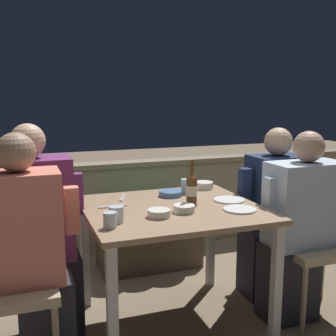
{
  "coord_description": "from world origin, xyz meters",
  "views": [
    {
      "loc": [
        -0.84,
        -2.24,
        1.41
      ],
      "look_at": [
        0.0,
        0.07,
        0.97
      ],
      "focal_mm": 45.0,
      "sensor_mm": 36.0,
      "label": 1
    }
  ],
  "objects_px": {
    "person_coral_top": "(30,254)",
    "beer_bottle": "(192,189)",
    "person_blue_shirt": "(299,227)",
    "chair_right_far": "(296,212)",
    "chair_left_far": "(0,246)",
    "chair_right_near": "(327,226)",
    "person_navy_jumper": "(271,212)",
    "person_purple_stripe": "(40,233)"
  },
  "relations": [
    {
      "from": "person_blue_shirt",
      "to": "chair_right_far",
      "type": "relative_size",
      "value": 1.23
    },
    {
      "from": "person_blue_shirt",
      "to": "beer_bottle",
      "type": "relative_size",
      "value": 4.28
    },
    {
      "from": "chair_left_far",
      "to": "beer_bottle",
      "type": "xyz_separation_m",
      "value": [
        1.07,
        -0.18,
        0.28
      ]
    },
    {
      "from": "chair_right_far",
      "to": "person_navy_jumper",
      "type": "bearing_deg",
      "value": -180.0
    },
    {
      "from": "chair_right_near",
      "to": "chair_right_far",
      "type": "distance_m",
      "value": 0.34
    },
    {
      "from": "person_coral_top",
      "to": "beer_bottle",
      "type": "distance_m",
      "value": 0.96
    },
    {
      "from": "person_blue_shirt",
      "to": "person_navy_jumper",
      "type": "bearing_deg",
      "value": 87.57
    },
    {
      "from": "person_blue_shirt",
      "to": "chair_right_far",
      "type": "distance_m",
      "value": 0.41
    },
    {
      "from": "chair_left_far",
      "to": "person_blue_shirt",
      "type": "distance_m",
      "value": 1.76
    },
    {
      "from": "person_coral_top",
      "to": "person_blue_shirt",
      "type": "xyz_separation_m",
      "value": [
        1.59,
        -0.03,
        -0.03
      ]
    },
    {
      "from": "person_purple_stripe",
      "to": "beer_bottle",
      "type": "relative_size",
      "value": 4.5
    },
    {
      "from": "person_purple_stripe",
      "to": "chair_right_far",
      "type": "bearing_deg",
      "value": 0.5
    },
    {
      "from": "person_coral_top",
      "to": "chair_right_near",
      "type": "relative_size",
      "value": 1.28
    },
    {
      "from": "chair_left_far",
      "to": "person_navy_jumper",
      "type": "bearing_deg",
      "value": 0.5
    },
    {
      "from": "chair_left_far",
      "to": "chair_right_near",
      "type": "height_order",
      "value": "same"
    },
    {
      "from": "chair_left_far",
      "to": "person_purple_stripe",
      "type": "bearing_deg",
      "value": -0.0
    },
    {
      "from": "person_navy_jumper",
      "to": "beer_bottle",
      "type": "height_order",
      "value": "person_navy_jumper"
    },
    {
      "from": "person_blue_shirt",
      "to": "beer_bottle",
      "type": "height_order",
      "value": "person_blue_shirt"
    },
    {
      "from": "person_coral_top",
      "to": "person_purple_stripe",
      "type": "height_order",
      "value": "person_purple_stripe"
    },
    {
      "from": "chair_right_far",
      "to": "beer_bottle",
      "type": "relative_size",
      "value": 3.47
    },
    {
      "from": "chair_right_far",
      "to": "person_blue_shirt",
      "type": "bearing_deg",
      "value": -124.09
    },
    {
      "from": "beer_bottle",
      "to": "chair_right_far",
      "type": "bearing_deg",
      "value": 12.2
    },
    {
      "from": "chair_right_near",
      "to": "beer_bottle",
      "type": "height_order",
      "value": "beer_bottle"
    },
    {
      "from": "person_coral_top",
      "to": "chair_left_far",
      "type": "distance_m",
      "value": 0.33
    },
    {
      "from": "beer_bottle",
      "to": "person_navy_jumper",
      "type": "bearing_deg",
      "value": 15.85
    },
    {
      "from": "person_purple_stripe",
      "to": "person_navy_jumper",
      "type": "bearing_deg",
      "value": 0.56
    },
    {
      "from": "person_navy_jumper",
      "to": "beer_bottle",
      "type": "distance_m",
      "value": 0.75
    },
    {
      "from": "person_blue_shirt",
      "to": "beer_bottle",
      "type": "distance_m",
      "value": 0.73
    },
    {
      "from": "person_purple_stripe",
      "to": "beer_bottle",
      "type": "xyz_separation_m",
      "value": [
        0.86,
        -0.18,
        0.23
      ]
    },
    {
      "from": "beer_bottle",
      "to": "person_coral_top",
      "type": "bearing_deg",
      "value": -172.89
    },
    {
      "from": "beer_bottle",
      "to": "person_purple_stripe",
      "type": "bearing_deg",
      "value": 168.31
    },
    {
      "from": "chair_right_far",
      "to": "beer_bottle",
      "type": "xyz_separation_m",
      "value": [
        -0.89,
        -0.19,
        0.28
      ]
    },
    {
      "from": "chair_left_far",
      "to": "beer_bottle",
      "type": "height_order",
      "value": "beer_bottle"
    },
    {
      "from": "person_coral_top",
      "to": "person_blue_shirt",
      "type": "bearing_deg",
      "value": -0.99
    },
    {
      "from": "person_purple_stripe",
      "to": "chair_right_near",
      "type": "height_order",
      "value": "person_purple_stripe"
    },
    {
      "from": "chair_left_far",
      "to": "person_navy_jumper",
      "type": "xyz_separation_m",
      "value": [
        1.75,
        0.02,
        0.02
      ]
    },
    {
      "from": "chair_right_near",
      "to": "beer_bottle",
      "type": "distance_m",
      "value": 0.93
    },
    {
      "from": "person_purple_stripe",
      "to": "person_blue_shirt",
      "type": "bearing_deg",
      "value": -11.87
    },
    {
      "from": "beer_bottle",
      "to": "chair_left_far",
      "type": "bearing_deg",
      "value": 170.56
    },
    {
      "from": "chair_right_near",
      "to": "person_coral_top",
      "type": "bearing_deg",
      "value": 179.13
    },
    {
      "from": "chair_right_near",
      "to": "person_navy_jumper",
      "type": "height_order",
      "value": "person_navy_jumper"
    },
    {
      "from": "person_coral_top",
      "to": "chair_right_far",
      "type": "xyz_separation_m",
      "value": [
        1.82,
        0.31,
        -0.04
      ]
    }
  ]
}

